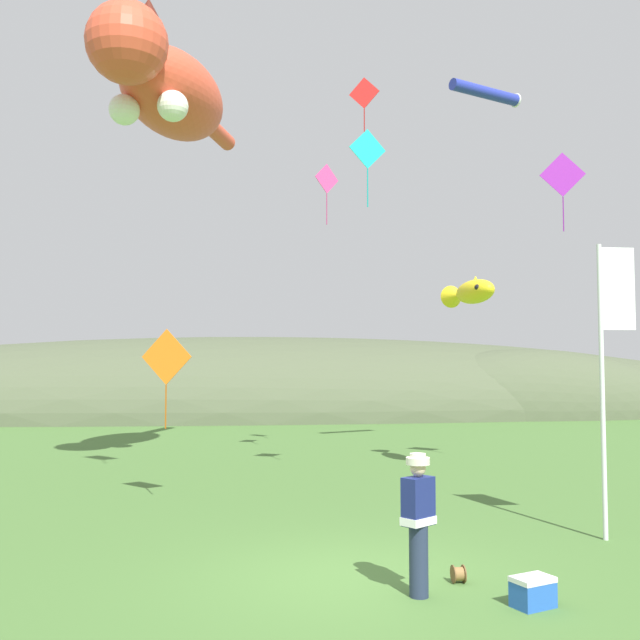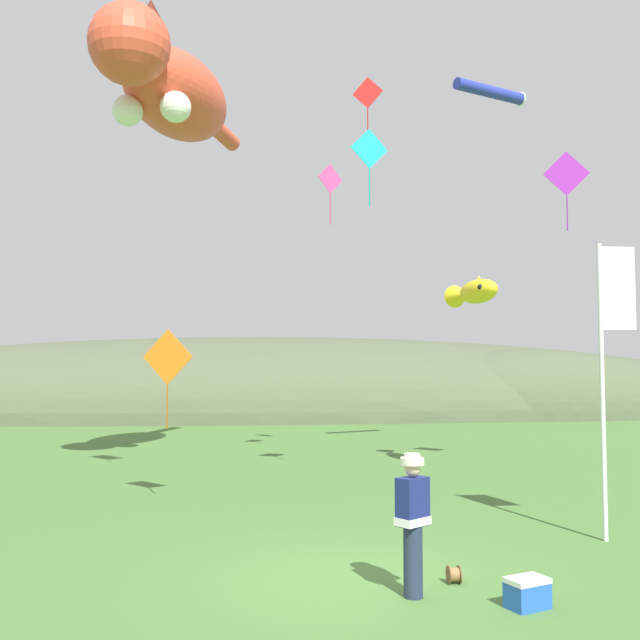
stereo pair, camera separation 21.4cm
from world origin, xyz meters
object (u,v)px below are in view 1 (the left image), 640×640
at_px(kite_diamond_pink, 327,180).
at_px(kite_fish_windsock, 470,292).
at_px(kite_diamond_teal, 368,150).
at_px(festival_attendant, 418,519).
at_px(kite_giant_cat, 165,88).
at_px(kite_spool, 458,574).
at_px(kite_diamond_violet, 563,175).
at_px(picnic_cooler, 533,592).
at_px(kite_diamond_red, 364,94).
at_px(festival_banner_pole, 609,345).
at_px(kite_diamond_orange, 166,358).
at_px(kite_tube_streamer, 486,93).

bearing_deg(kite_diamond_pink, kite_fish_windsock, -26.09).
relative_size(kite_diamond_teal, kite_diamond_pink, 1.04).
height_order(festival_attendant, kite_giant_cat, kite_giant_cat).
bearing_deg(kite_fish_windsock, kite_spool, -110.05).
distance_m(kite_giant_cat, kite_diamond_violet, 10.74).
xyz_separation_m(picnic_cooler, kite_fish_windsock, (2.64, 9.90, 4.61)).
relative_size(kite_diamond_teal, kite_diamond_violet, 0.90).
distance_m(kite_fish_windsock, kite_diamond_red, 6.62).
bearing_deg(kite_spool, kite_diamond_teal, 89.41).
bearing_deg(kite_fish_windsock, kite_diamond_pink, 153.91).
relative_size(kite_diamond_violet, kite_diamond_pink, 1.16).
bearing_deg(kite_diamond_teal, kite_diamond_pink, 96.50).
distance_m(festival_banner_pole, kite_diamond_teal, 7.39).
relative_size(festival_banner_pole, kite_diamond_orange, 2.39).
xyz_separation_m(festival_attendant, kite_giant_cat, (-4.22, 10.17, 9.34)).
distance_m(festival_banner_pole, kite_diamond_violet, 7.72).
bearing_deg(kite_spool, festival_attendant, -143.83).
relative_size(festival_attendant, kite_giant_cat, 0.22).
bearing_deg(kite_diamond_pink, kite_tube_streamer, 6.68).
bearing_deg(festival_banner_pole, kite_diamond_violet, 70.36).
bearing_deg(kite_diamond_pink, festival_banner_pole, -67.19).
bearing_deg(kite_spool, kite_diamond_red, 86.21).
xyz_separation_m(festival_banner_pole, kite_diamond_pink, (-3.66, 8.70, 4.96)).
height_order(kite_fish_windsock, kite_diamond_teal, kite_diamond_teal).
distance_m(kite_tube_streamer, kite_diamond_red, 4.03).
bearing_deg(kite_diamond_teal, festival_attendant, -95.82).
relative_size(festival_attendant, kite_diamond_violet, 0.86).
bearing_deg(kite_spool, kite_diamond_pink, 92.04).
bearing_deg(picnic_cooler, festival_banner_pole, 47.83).
relative_size(picnic_cooler, kite_tube_streamer, 0.22).
bearing_deg(kite_spool, kite_giant_cat, 116.79).
bearing_deg(picnic_cooler, kite_spool, 120.23).
height_order(kite_spool, kite_giant_cat, kite_giant_cat).
distance_m(kite_diamond_violet, kite_diamond_pink, 6.42).
bearing_deg(kite_giant_cat, kite_diamond_red, 8.30).
distance_m(kite_diamond_violet, kite_diamond_orange, 11.05).
xyz_separation_m(festival_banner_pole, kite_tube_streamer, (1.35, 9.29, 7.97)).
height_order(festival_banner_pole, kite_tube_streamer, kite_tube_streamer).
bearing_deg(picnic_cooler, kite_diamond_pink, 94.77).
height_order(kite_tube_streamer, kite_diamond_pink, kite_tube_streamer).
xyz_separation_m(festival_attendant, festival_banner_pole, (3.94, 2.43, 2.27)).
bearing_deg(kite_diamond_orange, kite_tube_streamer, 31.67).
relative_size(festival_attendant, picnic_cooler, 3.09).
height_order(festival_attendant, kite_diamond_violet, kite_diamond_violet).
bearing_deg(kite_fish_windsock, picnic_cooler, -104.96).
bearing_deg(festival_banner_pole, kite_tube_streamer, 81.74).
height_order(kite_spool, festival_banner_pole, festival_banner_pole).
xyz_separation_m(kite_diamond_teal, kite_diamond_pink, (-0.45, 3.93, 0.31)).
bearing_deg(picnic_cooler, kite_fish_windsock, 75.04).
distance_m(festival_attendant, kite_fish_windsock, 10.84).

